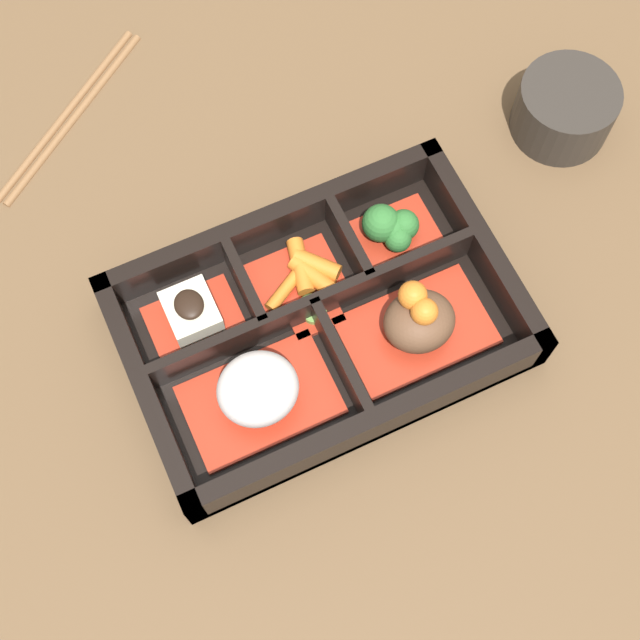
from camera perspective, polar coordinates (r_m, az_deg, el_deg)
The scene contains 11 objects.
ground_plane at distance 0.72m, azimuth -0.00°, elevation -0.75°, with size 3.00×3.00×0.00m, color brown.
bento_base at distance 0.71m, azimuth -0.00°, elevation -0.60°, with size 0.30×0.20×0.01m.
bento_rim at distance 0.70m, azimuth -0.09°, elevation 0.13°, with size 0.30×0.20×0.05m.
bowl_stew at distance 0.69m, azimuth 6.32°, elevation -0.10°, with size 0.11×0.07×0.06m.
bowl_rice at distance 0.66m, azimuth -3.97°, elevation -4.57°, with size 0.11×0.07×0.06m.
bowl_greens at distance 0.73m, azimuth 4.49°, elevation 5.92°, with size 0.07×0.05×0.04m.
bowl_carrots at distance 0.72m, azimuth -1.07°, elevation 3.01°, with size 0.07×0.06×0.02m.
bowl_tofu at distance 0.70m, azimuth -8.18°, elevation 0.38°, with size 0.07×0.05×0.04m.
bowl_pickles at distance 0.71m, azimuth -0.50°, elevation 0.50°, with size 0.04×0.03×0.01m.
tea_cup at distance 0.81m, azimuth 15.42°, elevation 12.95°, with size 0.09×0.09×0.05m.
chopsticks at distance 0.84m, azimuth -15.74°, elevation 12.59°, with size 0.17×0.13×0.01m.
Camera 1 is at (0.11, 0.23, 0.67)m, focal length 50.00 mm.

